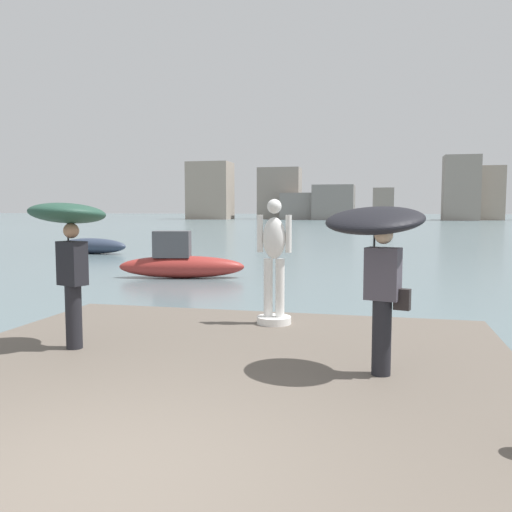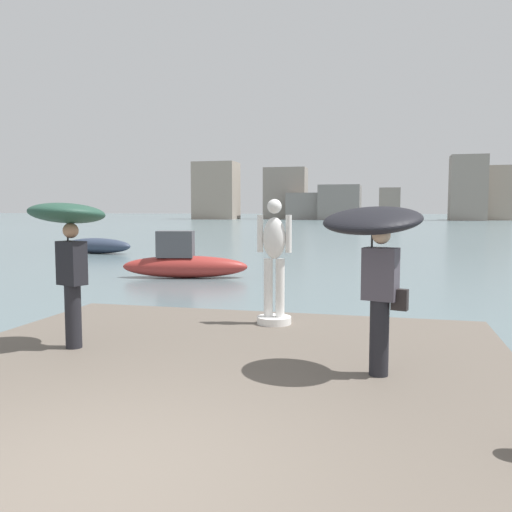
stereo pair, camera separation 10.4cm
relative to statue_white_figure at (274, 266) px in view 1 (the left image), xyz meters
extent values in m
plane|color=slate|center=(-0.26, 34.60, -1.37)|extent=(400.00, 400.00, 0.00)
cube|color=#60564C|center=(-0.26, -3.70, -1.17)|extent=(7.49, 9.41, 0.40)
cylinder|color=white|center=(0.00, 0.00, -0.91)|extent=(0.57, 0.57, 0.12)
cylinder|color=white|center=(-0.10, 0.00, -0.36)|extent=(0.15, 0.15, 0.97)
cylinder|color=white|center=(0.10, 0.00, -0.36)|extent=(0.15, 0.15, 0.97)
ellipsoid|color=white|center=(0.00, 0.00, 0.47)|extent=(0.38, 0.26, 0.69)
sphere|color=white|center=(0.00, 0.00, 0.99)|extent=(0.24, 0.24, 0.24)
cylinder|color=white|center=(-0.24, 0.00, 0.54)|extent=(0.10, 0.10, 0.62)
cylinder|color=white|center=(0.24, 0.00, 0.54)|extent=(0.10, 0.10, 0.62)
cylinder|color=black|center=(-2.37, -2.20, -0.53)|extent=(0.22, 0.22, 0.88)
cube|color=black|center=(-2.37, -2.20, 0.21)|extent=(0.44, 0.35, 0.60)
sphere|color=#A87A5B|center=(-2.37, -2.20, 0.65)|extent=(0.21, 0.21, 0.21)
cylinder|color=#262626|center=(-2.47, -2.12, 0.54)|extent=(0.02, 0.02, 0.56)
ellipsoid|color=#234738|center=(-2.47, -2.12, 0.89)|extent=(1.32, 1.33, 0.36)
cylinder|color=black|center=(1.76, -2.45, -0.53)|extent=(0.22, 0.22, 0.88)
cube|color=#47424C|center=(1.76, -2.45, 0.21)|extent=(0.43, 0.34, 0.60)
sphere|color=beige|center=(1.76, -2.45, 0.65)|extent=(0.21, 0.21, 0.21)
cylinder|color=#262626|center=(1.65, -2.38, 0.51)|extent=(0.02, 0.02, 0.50)
ellipsoid|color=black|center=(1.65, -2.38, 0.82)|extent=(1.41, 1.43, 0.45)
cube|color=black|center=(1.97, -2.50, -0.07)|extent=(0.20, 0.15, 0.24)
ellipsoid|color=#9E2D28|center=(-4.80, 8.22, -1.00)|extent=(4.31, 1.77, 0.74)
cube|color=#4C4C51|center=(-5.11, 8.15, -0.24)|extent=(1.33, 0.92, 0.89)
ellipsoid|color=#2D384C|center=(-12.91, 16.45, -0.97)|extent=(4.08, 1.45, 0.79)
cube|color=gray|center=(-35.62, 106.03, 4.90)|extent=(9.38, 6.71, 12.54)
cube|color=gray|center=(-20.68, 110.03, 4.31)|extent=(9.26, 5.25, 11.37)
cube|color=gray|center=(-15.90, 105.47, 1.45)|extent=(6.92, 5.26, 5.63)
cube|color=gray|center=(-8.22, 105.43, 2.23)|extent=(8.47, 7.83, 7.21)
cube|color=gray|center=(1.89, 109.72, 1.96)|extent=(4.28, 7.83, 6.66)
cube|color=gray|center=(16.75, 104.48, 5.00)|extent=(6.82, 4.88, 12.75)
cube|color=gray|center=(21.54, 110.76, 4.10)|extent=(8.14, 7.17, 10.95)
camera|label=1|loc=(1.73, -8.73, 0.95)|focal=37.79mm
camera|label=2|loc=(1.84, -8.70, 0.95)|focal=37.79mm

